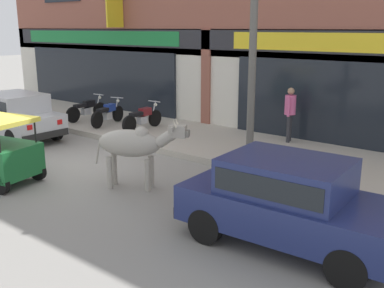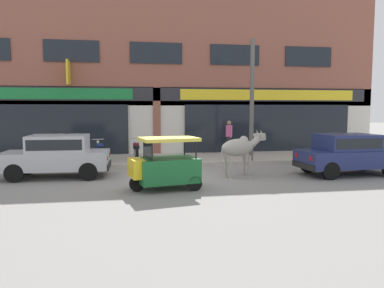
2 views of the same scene
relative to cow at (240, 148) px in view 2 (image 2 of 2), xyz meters
name	(u,v)px [view 2 (image 2 of 2)]	position (x,y,z in m)	size (l,w,h in m)	color
ground_plane	(170,178)	(-2.44, 0.16, -1.01)	(90.00, 90.00, 0.00)	gray
sidewalk	(160,160)	(-2.44, 4.13, -0.92)	(19.00, 3.53, 0.17)	#A8A093
shop_building	(156,76)	(-2.44, 6.15, 2.95)	(23.00, 1.40, 8.36)	#8E5142
cow	(240,148)	(0.00, 0.00, 0.00)	(1.97, 1.21, 1.61)	#9E998E
car_0	(57,154)	(-6.22, 0.83, -0.19)	(3.65, 1.69, 1.46)	black
car_1	(348,152)	(3.87, -0.36, -0.19)	(3.67, 1.76, 1.46)	black
auto_rickshaw	(165,167)	(-2.77, -1.68, -0.35)	(2.11, 1.47, 1.52)	black
motorcycle_0	(70,152)	(-6.22, 3.67, -0.45)	(0.52, 1.81, 0.88)	black
motorcycle_1	(101,152)	(-4.97, 3.58, -0.45)	(0.67, 1.78, 0.88)	black
motorcycle_2	(136,150)	(-3.49, 3.79, -0.45)	(0.52, 1.81, 0.88)	black
pedestrian	(229,133)	(1.05, 5.30, 0.15)	(0.32, 0.49, 1.60)	#2D2D33
utility_pole	(252,100)	(1.31, 2.66, 1.69)	(0.18, 0.18, 5.05)	#595651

